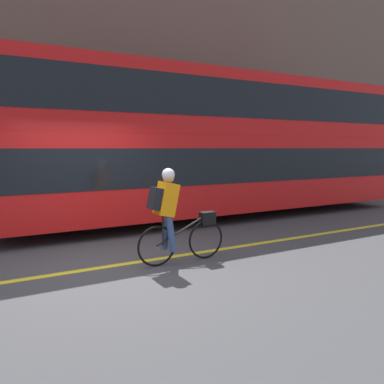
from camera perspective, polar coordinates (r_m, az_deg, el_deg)
The scene contains 7 objects.
ground_plane at distance 6.48m, azimuth -12.48°, elevation -10.86°, with size 80.00×80.00×0.00m, color #424244.
road_center_line at distance 6.43m, azimuth -12.34°, elevation -10.97°, with size 50.00×0.14×0.01m, color yellow.
sidewalk_curb at distance 11.86m, azimuth -20.09°, elevation -2.85°, with size 60.00×1.70×0.10m.
building_facade at distance 13.01m, azimuth -21.66°, elevation 18.84°, with size 60.00×0.30×9.54m.
bus at distance 10.46m, azimuth 4.18°, elevation 7.78°, with size 11.71×2.45×3.86m.
cyclist_on_bike at distance 6.23m, azimuth -2.93°, elevation -3.18°, with size 1.62×0.32×1.61m.
trash_bin at distance 13.86m, azimuth 4.85°, elevation 0.99°, with size 0.46×0.46×0.91m.
Camera 1 is at (-1.67, -5.95, 1.94)m, focal length 35.00 mm.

